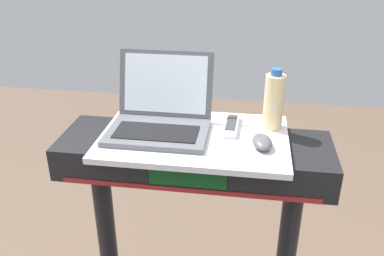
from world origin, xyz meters
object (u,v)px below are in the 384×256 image
at_px(computer_mouse, 262,142).
at_px(laptop, 160,116).
at_px(water_bottle, 274,101).
at_px(tv_remote, 231,125).

bearing_deg(computer_mouse, laptop, 156.08).
xyz_separation_m(computer_mouse, water_bottle, (0.03, 0.15, 0.08)).
distance_m(water_bottle, tv_remote, 0.16).
bearing_deg(laptop, tv_remote, 13.32).
height_order(laptop, water_bottle, laptop).
bearing_deg(computer_mouse, tv_remote, 120.02).
xyz_separation_m(laptop, water_bottle, (0.37, 0.07, 0.05)).
height_order(computer_mouse, water_bottle, water_bottle).
relative_size(water_bottle, tv_remote, 1.28).
height_order(computer_mouse, tv_remote, computer_mouse).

